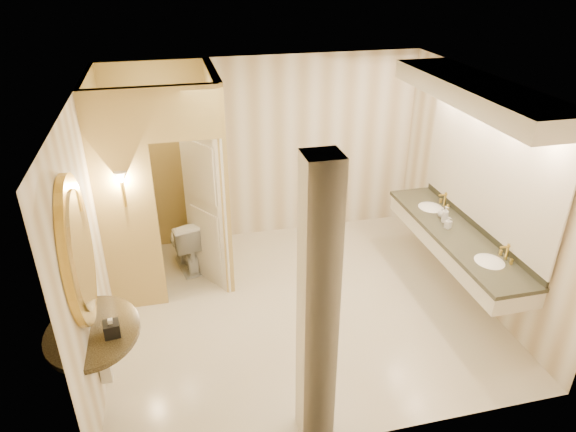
# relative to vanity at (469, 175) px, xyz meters

# --- Properties ---
(floor) EXTENTS (4.50, 4.50, 0.00)m
(floor) POSITION_rel_vanity_xyz_m (-1.98, 0.11, -1.63)
(floor) COLOR beige
(floor) RESTS_ON ground
(ceiling) EXTENTS (4.50, 4.50, 0.00)m
(ceiling) POSITION_rel_vanity_xyz_m (-1.98, 0.11, 1.07)
(ceiling) COLOR silver
(ceiling) RESTS_ON wall_back
(wall_back) EXTENTS (4.50, 0.02, 2.70)m
(wall_back) POSITION_rel_vanity_xyz_m (-1.98, 2.11, -0.28)
(wall_back) COLOR silver
(wall_back) RESTS_ON floor
(wall_front) EXTENTS (4.50, 0.02, 2.70)m
(wall_front) POSITION_rel_vanity_xyz_m (-1.98, -1.89, -0.28)
(wall_front) COLOR silver
(wall_front) RESTS_ON floor
(wall_left) EXTENTS (0.02, 4.00, 2.70)m
(wall_left) POSITION_rel_vanity_xyz_m (-4.23, 0.11, -0.28)
(wall_left) COLOR silver
(wall_left) RESTS_ON floor
(wall_right) EXTENTS (0.02, 4.00, 2.70)m
(wall_right) POSITION_rel_vanity_xyz_m (0.27, 0.11, -0.28)
(wall_right) COLOR silver
(wall_right) RESTS_ON floor
(toilet_closet) EXTENTS (1.50, 1.55, 2.70)m
(toilet_closet) POSITION_rel_vanity_xyz_m (-3.11, 1.08, -0.24)
(toilet_closet) COLOR #E6C878
(toilet_closet) RESTS_ON floor
(wall_sconce) EXTENTS (0.14, 0.14, 0.42)m
(wall_sconce) POSITION_rel_vanity_xyz_m (-3.90, 0.54, 0.10)
(wall_sconce) COLOR gold
(wall_sconce) RESTS_ON toilet_closet
(vanity) EXTENTS (0.75, 2.77, 2.09)m
(vanity) POSITION_rel_vanity_xyz_m (0.00, 0.00, 0.00)
(vanity) COLOR silver
(vanity) RESTS_ON floor
(console_shelf) EXTENTS (1.05, 1.05, 1.98)m
(console_shelf) POSITION_rel_vanity_xyz_m (-4.19, -0.89, -0.28)
(console_shelf) COLOR black
(console_shelf) RESTS_ON floor
(pillar) EXTENTS (0.28, 0.28, 2.70)m
(pillar) POSITION_rel_vanity_xyz_m (-2.32, -1.69, -0.28)
(pillar) COLOR silver
(pillar) RESTS_ON floor
(tissue_box) EXTENTS (0.15, 0.15, 0.14)m
(tissue_box) POSITION_rel_vanity_xyz_m (-4.02, -1.01, -0.69)
(tissue_box) COLOR black
(tissue_box) RESTS_ON console_shelf
(toilet) EXTENTS (0.59, 0.84, 0.78)m
(toilet) POSITION_rel_vanity_xyz_m (-3.28, 1.35, -1.24)
(toilet) COLOR white
(toilet) RESTS_ON floor
(soap_bottle_a) EXTENTS (0.09, 0.09, 0.15)m
(soap_bottle_a) POSITION_rel_vanity_xyz_m (-0.10, 0.11, -0.68)
(soap_bottle_a) COLOR beige
(soap_bottle_a) RESTS_ON vanity
(soap_bottle_b) EXTENTS (0.14, 0.14, 0.13)m
(soap_bottle_b) POSITION_rel_vanity_xyz_m (-0.03, 0.40, -0.69)
(soap_bottle_b) COLOR silver
(soap_bottle_b) RESTS_ON vanity
(soap_bottle_c) EXTENTS (0.11, 0.11, 0.22)m
(soap_bottle_c) POSITION_rel_vanity_xyz_m (-0.06, 0.27, -0.65)
(soap_bottle_c) COLOR #C6B28C
(soap_bottle_c) RESTS_ON vanity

